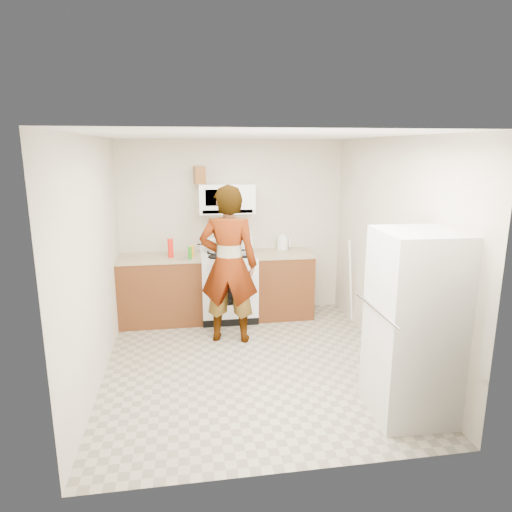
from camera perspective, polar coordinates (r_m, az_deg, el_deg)
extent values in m
plane|color=gray|center=(5.29, -0.65, -13.32)|extent=(3.60, 3.60, 0.00)
cube|color=beige|center=(6.61, -2.95, 3.50)|extent=(3.20, 0.02, 2.50)
cube|color=beige|center=(5.33, 16.49, 0.58)|extent=(0.02, 3.60, 2.50)
cube|color=#612C17|center=(6.48, -11.79, -4.26)|extent=(1.12, 0.62, 0.90)
cube|color=tan|center=(6.35, -11.99, -0.23)|extent=(1.14, 0.64, 0.03)
cube|color=#612C17|center=(6.61, 3.29, -3.63)|extent=(0.80, 0.62, 0.90)
cube|color=tan|center=(6.49, 3.35, 0.32)|extent=(0.82, 0.64, 0.03)
cube|color=white|center=(6.48, -3.45, -3.98)|extent=(0.76, 0.65, 0.90)
cube|color=white|center=(6.36, -3.51, 0.02)|extent=(0.76, 0.62, 0.03)
cube|color=white|center=(6.61, -3.76, 1.55)|extent=(0.76, 0.08, 0.20)
cube|color=white|center=(6.36, -3.73, 7.20)|extent=(0.76, 0.38, 0.40)
imported|color=tan|center=(5.60, -3.44, -1.10)|extent=(0.80, 0.62, 1.96)
cube|color=white|center=(4.30, 19.22, -8.23)|extent=(0.72, 0.72, 1.70)
cylinder|color=white|center=(6.67, 3.34, 1.67)|extent=(0.16, 0.16, 0.19)
cube|color=brown|center=(6.30, -7.07, 10.00)|extent=(0.16, 0.16, 0.24)
cylinder|color=#B2B3B7|center=(6.44, -4.90, 1.15)|extent=(0.32, 0.32, 0.14)
cube|color=white|center=(6.25, -1.64, 0.19)|extent=(0.29, 0.24, 0.05)
cylinder|color=red|center=(6.25, -10.64, 0.97)|extent=(0.08, 0.08, 0.25)
cylinder|color=orange|center=(6.24, -8.00, 0.60)|extent=(0.06, 0.06, 0.16)
cylinder|color=#228317|center=(6.11, -8.26, 0.37)|extent=(0.07, 0.07, 0.17)
cylinder|color=silver|center=(6.14, -8.90, -0.35)|extent=(0.22, 0.22, 0.01)
cylinder|color=white|center=(6.33, 11.75, -3.18)|extent=(0.19, 0.20, 1.20)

